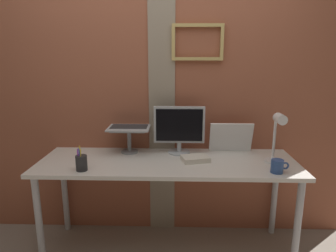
{
  "coord_description": "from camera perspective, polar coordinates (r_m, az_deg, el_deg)",
  "views": [
    {
      "loc": [
        0.19,
        -2.15,
        1.55
      ],
      "look_at": [
        0.12,
        0.12,
        1.01
      ],
      "focal_mm": 32.14,
      "sensor_mm": 36.0,
      "label": 1
    }
  ],
  "objects": [
    {
      "name": "pen_cup",
      "position": [
        2.2,
        -16.1,
        -6.72
      ],
      "size": [
        0.08,
        0.08,
        0.18
      ],
      "color": "#262628",
      "rests_on": "desk"
    },
    {
      "name": "monitor",
      "position": [
        2.44,
        2.14,
        -0.23
      ],
      "size": [
        0.41,
        0.18,
        0.39
      ],
      "color": "#ADB2B7",
      "rests_on": "desk"
    },
    {
      "name": "laptop",
      "position": [
        2.53,
        -7.2,
        1.19
      ],
      "size": [
        0.34,
        0.33,
        0.23
      ],
      "color": "#ADB2B7",
      "rests_on": "laptop_stand"
    },
    {
      "name": "laptop_stand",
      "position": [
        2.49,
        -7.38,
        -1.96
      ],
      "size": [
        0.28,
        0.22,
        0.2
      ],
      "color": "gray",
      "rests_on": "desk"
    },
    {
      "name": "desk",
      "position": [
        2.34,
        -0.08,
        -8.39
      ],
      "size": [
        1.97,
        0.63,
        0.76
      ],
      "color": "silver",
      "rests_on": "ground_plane"
    },
    {
      "name": "ground_plane",
      "position": [
        2.66,
        -2.92,
        -22.32
      ],
      "size": [
        6.0,
        6.0,
        0.0
      ],
      "primitive_type": "plane",
      "color": "gray"
    },
    {
      "name": "brick_wall_back",
      "position": [
        2.58,
        -2.51,
        5.76
      ],
      "size": [
        3.32,
        0.16,
        2.42
      ],
      "color": "#9E563D",
      "rests_on": "ground_plane"
    },
    {
      "name": "whiteboard_panel",
      "position": [
        2.54,
        11.84,
        -2.15
      ],
      "size": [
        0.35,
        0.09,
        0.25
      ],
      "primitive_type": "cube",
      "rotation": [
        0.28,
        0.0,
        0.0
      ],
      "color": "white",
      "rests_on": "desk"
    },
    {
      "name": "desk_lamp",
      "position": [
        2.31,
        20.0,
        -1.24
      ],
      "size": [
        0.12,
        0.2,
        0.39
      ],
      "color": "white",
      "rests_on": "desk"
    },
    {
      "name": "paper_clutter_stack",
      "position": [
        2.31,
        5.18,
        -6.19
      ],
      "size": [
        0.23,
        0.19,
        0.04
      ],
      "primitive_type": "cube",
      "rotation": [
        0.0,
        0.0,
        0.27
      ],
      "color": "silver",
      "rests_on": "desk"
    },
    {
      "name": "coffee_mug",
      "position": [
        2.21,
        20.05,
        -7.18
      ],
      "size": [
        0.12,
        0.08,
        0.09
      ],
      "color": "#2D4C8C",
      "rests_on": "desk"
    }
  ]
}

